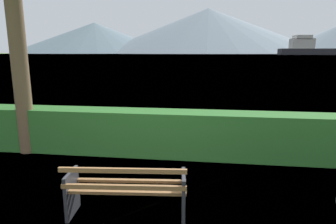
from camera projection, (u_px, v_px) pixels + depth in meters
The scene contains 6 objects.
ground_plane at pixel (128, 214), 4.35m from camera, with size 1400.00×1400.00×0.00m, color #567A38.
water_surface at pixel (207, 54), 301.98m from camera, with size 620.00×620.00×0.00m, color slate.
park_bench at pixel (126, 190), 4.20m from camera, with size 1.79×0.73×0.87m.
hedge_row at pixel (157, 133), 6.81m from camera, with size 12.12×0.72×1.05m, color #2D6B28.
cargo_ship_large at pixel (331, 49), 252.31m from camera, with size 103.64×16.60×16.80m.
distant_hills at pixel (199, 34), 555.11m from camera, with size 729.95×427.59×84.79m.
Camera 1 is at (1.13, -3.83, 2.40)m, focal length 30.86 mm.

